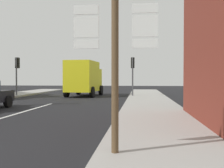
{
  "coord_description": "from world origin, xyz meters",
  "views": [
    {
      "loc": [
        5.46,
        -3.69,
        1.6
      ],
      "look_at": [
        3.68,
        13.12,
        1.22
      ],
      "focal_mm": 41.82,
      "sensor_mm": 36.0,
      "label": 1
    }
  ],
  "objects": [
    {
      "name": "sidewalk_right",
      "position": [
        6.1,
        8.0,
        0.07
      ],
      "size": [
        3.03,
        44.0,
        0.14
      ],
      "primitive_type": "cube",
      "color": "#9E9B96",
      "rests_on": "ground"
    },
    {
      "name": "traffic_light_far_left",
      "position": [
        -4.88,
        17.47,
        2.48
      ],
      "size": [
        0.3,
        0.49,
        3.34
      ],
      "color": "#47474C",
      "rests_on": "ground"
    },
    {
      "name": "traffic_light_far_right",
      "position": [
        4.88,
        18.3,
        2.47
      ],
      "size": [
        0.3,
        0.49,
        3.34
      ],
      "color": "#47474C",
      "rests_on": "ground"
    },
    {
      "name": "lane_centre_stripe",
      "position": [
        0.0,
        6.0,
        0.01
      ],
      "size": [
        0.16,
        12.0,
        0.01
      ],
      "primitive_type": "cube",
      "color": "silver",
      "rests_on": "ground"
    },
    {
      "name": "ground_plane",
      "position": [
        0.0,
        10.0,
        0.0
      ],
      "size": [
        80.0,
        80.0,
        0.0
      ],
      "primitive_type": "plane",
      "color": "black"
    },
    {
      "name": "route_sign_post",
      "position": [
        4.99,
        1.39,
        1.91
      ],
      "size": [
        1.66,
        0.14,
        3.2
      ],
      "color": "brown",
      "rests_on": "ground"
    },
    {
      "name": "delivery_truck",
      "position": [
        0.58,
        18.93,
        1.65
      ],
      "size": [
        2.75,
        5.13,
        3.05
      ],
      "color": "yellow",
      "rests_on": "ground"
    }
  ]
}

